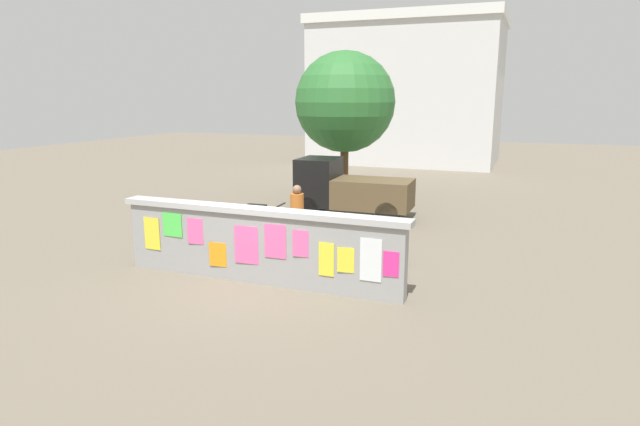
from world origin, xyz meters
TOP-DOWN VIEW (x-y plane):
  - ground at (0.00, 8.00)m, footprint 60.00×60.00m
  - poster_wall at (0.00, -0.00)m, footprint 6.38×0.42m
  - auto_rickshaw_truck at (-0.23, 6.47)m, footprint 3.65×1.63m
  - motorcycle at (-1.83, 3.64)m, footprint 1.90×0.56m
  - bicycle_near at (1.62, 2.12)m, footprint 1.67×0.57m
  - person_walking at (-0.30, 2.64)m, footprint 0.47×0.47m
  - tree_roadside at (-1.37, 9.37)m, footprint 3.64×3.64m
  - building_background at (-1.83, 21.91)m, footprint 10.40×7.04m

SIDE VIEW (x-z plane):
  - ground at x=0.00m, z-range 0.00..0.00m
  - bicycle_near at x=1.62m, z-range -0.11..0.84m
  - motorcycle at x=-1.83m, z-range 0.03..0.90m
  - poster_wall at x=0.00m, z-range 0.02..1.60m
  - auto_rickshaw_truck at x=-0.23m, z-range -0.02..1.83m
  - person_walking at x=-0.30m, z-range 0.18..1.80m
  - tree_roadside at x=-1.37m, z-range 0.86..6.26m
  - building_background at x=-1.83m, z-range 0.02..8.12m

